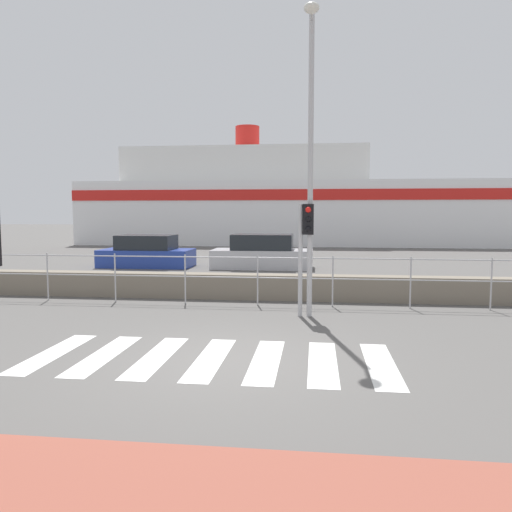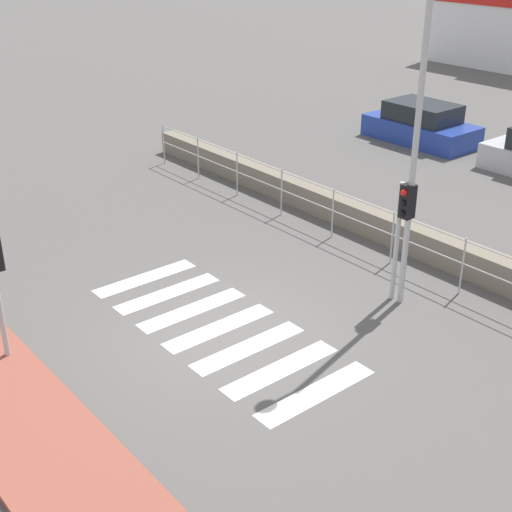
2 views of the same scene
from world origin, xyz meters
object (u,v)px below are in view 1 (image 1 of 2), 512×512
(traffic_light_far, at_px, (305,234))
(ferry_boat, at_px, (287,204))
(streetlamp, at_px, (311,133))
(parked_car_blue, at_px, (147,253))
(parked_car_silver, at_px, (262,254))

(traffic_light_far, distance_m, ferry_boat, 26.66)
(streetlamp, distance_m, ferry_boat, 26.79)
(parked_car_blue, height_order, parked_car_silver, parked_car_silver)
(ferry_boat, relative_size, parked_car_blue, 7.96)
(traffic_light_far, height_order, ferry_boat, ferry_boat)
(streetlamp, bearing_deg, parked_car_blue, 126.41)
(traffic_light_far, relative_size, parked_car_blue, 0.65)
(ferry_boat, bearing_deg, parked_car_blue, -106.44)
(streetlamp, relative_size, parked_car_blue, 1.71)
(parked_car_blue, xyz_separation_m, parked_car_silver, (5.02, 0.00, 0.03))
(ferry_boat, height_order, parked_car_silver, ferry_boat)
(parked_car_blue, distance_m, parked_car_silver, 5.02)
(traffic_light_far, height_order, parked_car_blue, traffic_light_far)
(streetlamp, height_order, parked_car_blue, streetlamp)
(traffic_light_far, bearing_deg, parked_car_blue, 126.40)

